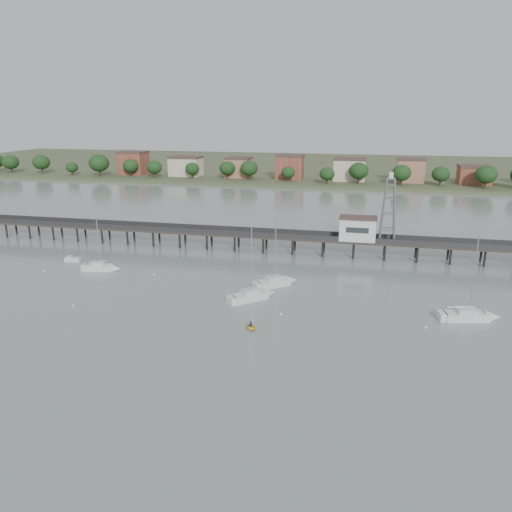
{
  "coord_description": "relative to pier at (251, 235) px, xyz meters",
  "views": [
    {
      "loc": [
        26.66,
        -52.76,
        32.41
      ],
      "look_at": [
        5.35,
        42.0,
        4.0
      ],
      "focal_mm": 35.0,
      "sensor_mm": 36.0,
      "label": 1
    }
  ],
  "objects": [
    {
      "name": "far_shore",
      "position": [
        0.36,
        179.58,
        -2.85
      ],
      "size": [
        500.0,
        170.0,
        10.4
      ],
      "color": "#475133",
      "rests_on": "ground"
    },
    {
      "name": "white_tender",
      "position": [
        -36.8,
        -17.71,
        -3.38
      ],
      "size": [
        3.57,
        1.84,
        1.33
      ],
      "rotation": [
        0.0,
        0.0,
        0.12
      ],
      "color": "silver",
      "rests_on": "ground"
    },
    {
      "name": "mooring_buoys",
      "position": [
        -4.85,
        -33.07,
        -3.71
      ],
      "size": [
        75.62,
        19.51,
        0.39
      ],
      "color": "beige",
      "rests_on": "ground"
    },
    {
      "name": "sailboat_b",
      "position": [
        -26.36,
        -22.42,
        -3.15
      ],
      "size": [
        7.73,
        3.3,
        12.45
      ],
      "rotation": [
        0.0,
        0.0,
        0.15
      ],
      "color": "silver",
      "rests_on": "ground"
    },
    {
      "name": "yellow_dinghy",
      "position": [
        10.38,
        -43.95,
        -3.79
      ],
      "size": [
        1.86,
        1.4,
        2.58
      ],
      "primitive_type": "imported",
      "rotation": [
        0.0,
        0.0,
        0.54
      ],
      "color": "yellow",
      "rests_on": "ground"
    },
    {
      "name": "sailboat_f",
      "position": [
        8.41,
        -31.15,
        -3.16
      ],
      "size": [
        8.1,
        7.84,
        14.37
      ],
      "rotation": [
        0.0,
        0.0,
        0.76
      ],
      "color": "silver",
      "rests_on": "ground"
    },
    {
      "name": "pier_building",
      "position": [
        25.0,
        0.0,
        2.87
      ],
      "size": [
        8.4,
        5.4,
        5.3
      ],
      "color": "silver",
      "rests_on": "ground"
    },
    {
      "name": "sailboat_c",
      "position": [
        11.17,
        -23.16,
        -3.16
      ],
      "size": [
        8.2,
        7.41,
        14.14
      ],
      "rotation": [
        0.0,
        0.0,
        0.69
      ],
      "color": "silver",
      "rests_on": "ground"
    },
    {
      "name": "sailboat_d",
      "position": [
        44.84,
        -32.71,
        -3.16
      ],
      "size": [
        9.46,
        4.48,
        14.97
      ],
      "rotation": [
        0.0,
        0.0,
        0.21
      ],
      "color": "silver",
      "rests_on": "ground"
    },
    {
      "name": "lattice_tower",
      "position": [
        31.5,
        0.0,
        7.31
      ],
      "size": [
        3.2,
        3.2,
        15.5
      ],
      "color": "slate",
      "rests_on": "ground"
    },
    {
      "name": "ground_plane",
      "position": [
        0.0,
        -60.0,
        -3.79
      ],
      "size": [
        500.0,
        500.0,
        0.0
      ],
      "primitive_type": "plane",
      "color": "slate",
      "rests_on": "ground"
    },
    {
      "name": "pier",
      "position": [
        0.0,
        0.0,
        0.0
      ],
      "size": [
        150.0,
        5.0,
        5.5
      ],
      "color": "#2D2823",
      "rests_on": "ground"
    },
    {
      "name": "dinghy_occupant",
      "position": [
        10.38,
        -43.95,
        -3.79
      ],
      "size": [
        0.68,
        1.19,
        0.27
      ],
      "primitive_type": "imported",
      "rotation": [
        0.0,
        0.0,
        2.89
      ],
      "color": "black",
      "rests_on": "ground"
    }
  ]
}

